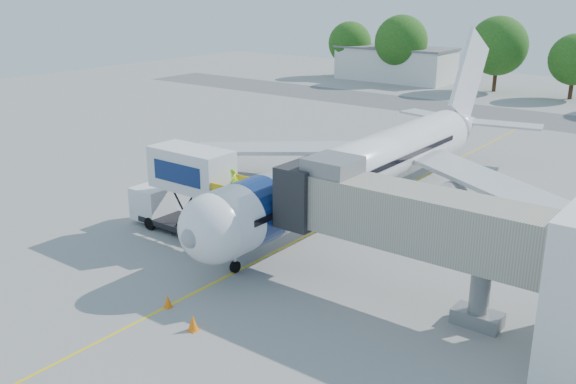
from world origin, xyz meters
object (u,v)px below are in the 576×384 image
Objects in this scene: aircraft at (367,165)px; jet_bridge at (393,215)px; catering_hiloader at (185,191)px; ground_tug at (146,361)px.

aircraft is 2.71× the size of jet_bridge.
jet_bridge is 1.63× the size of catering_hiloader.
catering_hiloader is 1.98× the size of ground_tug.
jet_bridge is (7.99, -11.12, 1.39)m from aircraft.
catering_hiloader is 15.71m from ground_tug.
catering_hiloader is (-14.26, -0.00, -1.58)m from jet_bridge.
aircraft is 8.79× the size of ground_tug.
catering_hiloader is at bearing -179.99° from jet_bridge.
aircraft is at bearing 125.70° from jet_bridge.
jet_bridge is at bearing 0.01° from catering_hiloader.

